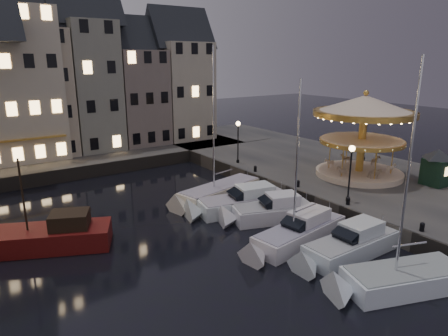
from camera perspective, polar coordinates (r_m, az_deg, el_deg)
ground at (r=25.67m, az=8.55°, el=-11.21°), size 160.00×160.00×0.00m
quay_east at (r=39.01m, az=17.64°, el=-1.34°), size 16.00×56.00×1.30m
quay_north at (r=46.47m, az=-23.87°, el=0.69°), size 44.00×12.00×1.30m
quaywall_e at (r=33.26m, az=9.10°, el=-3.68°), size 0.15×44.00×1.30m
quaywall_n at (r=41.20m, az=-19.48°, el=-0.63°), size 48.00×0.15×1.30m
streetlamp_b at (r=29.98m, az=17.64°, el=0.37°), size 0.44×0.44×4.17m
streetlamp_c at (r=39.41m, az=2.02°, el=4.60°), size 0.44×0.44×4.17m
streetlamp_d at (r=42.95m, az=19.62°, el=4.61°), size 0.44×0.44×4.17m
bollard_a at (r=27.20m, az=26.46°, el=-7.48°), size 0.30×0.30×0.57m
bollard_b at (r=29.94m, az=17.30°, el=-4.47°), size 0.30×0.30×0.57m
bollard_c at (r=33.03m, az=10.52°, el=-2.14°), size 0.30×0.30×0.57m
bollard_d at (r=36.92m, az=4.49°, el=-0.04°), size 0.30×0.30×0.57m
townhouse_nc at (r=47.24m, az=-25.45°, el=10.78°), size 6.82×8.00×14.80m
townhouse_nd at (r=48.52m, az=-18.71°, el=12.12°), size 5.50×8.00×15.80m
townhouse_ne at (r=50.42m, az=-12.53°, el=10.94°), size 6.16×8.00×12.80m
townhouse_nf at (r=52.99m, az=-6.39°, el=11.96°), size 6.82×8.00×13.80m
motorboat_a at (r=22.74m, az=23.25°, el=-14.60°), size 7.29×4.56×12.20m
motorboat_b at (r=25.15m, az=17.19°, el=-10.73°), size 7.54×2.17×2.15m
motorboat_c at (r=26.03m, az=10.28°, el=-9.25°), size 8.30×3.14×10.97m
motorboat_d at (r=29.27m, az=6.27°, el=-6.31°), size 6.86×4.18×2.15m
motorboat_e at (r=30.81m, az=2.28°, el=-5.08°), size 8.36×3.89×2.15m
motorboat_f at (r=33.35m, az=-1.19°, el=-3.65°), size 9.00×4.05×11.92m
red_fishing_boat at (r=27.35m, az=-23.70°, el=-9.07°), size 8.10×5.60×6.01m
carousel at (r=36.55m, az=19.33°, el=6.43°), size 8.59×8.59×7.52m
ticket_kiosk at (r=36.92m, az=28.25°, el=0.90°), size 2.92×2.92×3.42m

